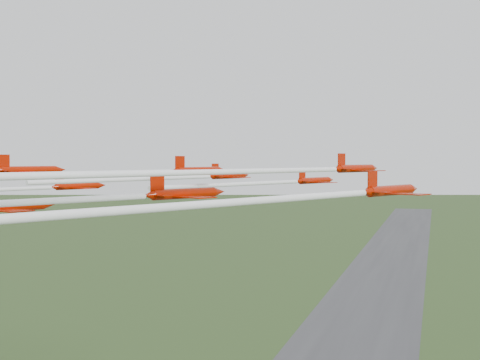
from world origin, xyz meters
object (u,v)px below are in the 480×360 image
(jet_row3_right, at_px, (301,197))
(jet_lead, at_px, (284,182))
(jet_row3_mid, at_px, (141,172))
(jet_row4_right, at_px, (80,199))
(jet_row2_right, at_px, (278,170))
(jet_row2_left, at_px, (191,177))

(jet_row3_right, bearing_deg, jet_lead, 130.03)
(jet_row3_mid, distance_m, jet_row4_right, 21.79)
(jet_lead, distance_m, jet_row3_right, 45.15)
(jet_row2_right, height_order, jet_row3_mid, jet_row2_right)
(jet_row3_mid, xyz_separation_m, jet_row4_right, (3.72, -21.36, -2.08))
(jet_row3_mid, xyz_separation_m, jet_row3_right, (23.76, -17.11, -1.80))
(jet_row4_right, bearing_deg, jet_lead, 106.49)
(jet_lead, relative_size, jet_row2_right, 0.67)
(jet_row4_right, bearing_deg, jet_row3_right, 38.69)
(jet_row3_mid, relative_size, jet_row4_right, 0.88)
(jet_row2_left, relative_size, jet_row2_right, 0.72)
(jet_lead, xyz_separation_m, jet_row2_left, (-12.81, -7.61, 0.89))
(jet_row2_left, distance_m, jet_row3_mid, 19.00)
(jet_row2_left, xyz_separation_m, jet_row4_right, (4.18, -40.33, -0.96))
(jet_row2_left, height_order, jet_row3_right, jet_row2_left)
(jet_row3_right, bearing_deg, jet_row4_right, -142.61)
(jet_row2_right, distance_m, jet_row4_right, 24.93)
(jet_lead, height_order, jet_row3_right, jet_row3_right)
(jet_lead, xyz_separation_m, jet_row3_mid, (-12.35, -26.58, 2.02))
(jet_row3_right, bearing_deg, jet_row2_right, 135.32)
(jet_row3_right, xyz_separation_m, jet_row4_right, (-20.04, -4.26, -0.28))
(jet_row3_mid, relative_size, jet_row3_right, 0.76)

